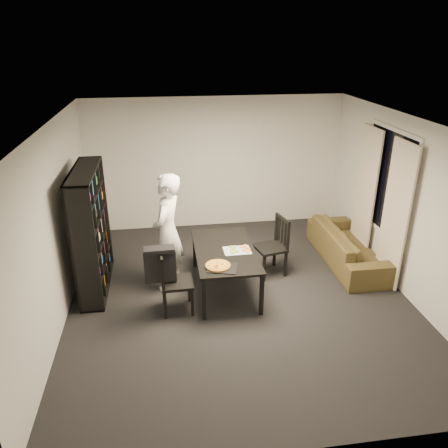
{
  "coord_description": "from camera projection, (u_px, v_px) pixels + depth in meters",
  "views": [
    {
      "loc": [
        -1.04,
        -5.57,
        3.67
      ],
      "look_at": [
        -0.18,
        0.34,
        1.05
      ],
      "focal_mm": 35.0,
      "sensor_mm": 36.0,
      "label": 1
    }
  ],
  "objects": [
    {
      "name": "pizza_slices",
      "position": [
        239.0,
        249.0,
        6.56
      ],
      "size": [
        0.44,
        0.4,
        0.01
      ],
      "primitive_type": null,
      "rotation": [
        0.0,
        0.0,
        0.27
      ],
      "color": "gold",
      "rests_on": "dining_table"
    },
    {
      "name": "draped_jacket",
      "position": [
        160.0,
        263.0,
        5.97
      ],
      "size": [
        0.44,
        0.2,
        0.52
      ],
      "rotation": [
        0.0,
        0.0,
        1.61
      ],
      "color": "black",
      "rests_on": "chair_left"
    },
    {
      "name": "chair_left",
      "position": [
        170.0,
        278.0,
        6.09
      ],
      "size": [
        0.45,
        0.45,
        0.94
      ],
      "rotation": [
        0.0,
        0.0,
        1.61
      ],
      "color": "black",
      "rests_on": "room"
    },
    {
      "name": "room",
      "position": [
        240.0,
        217.0,
        6.13
      ],
      "size": [
        5.01,
        5.51,
        2.61
      ],
      "color": "black",
      "rests_on": "ground"
    },
    {
      "name": "kitchen_towel",
      "position": [
        237.0,
        250.0,
        6.54
      ],
      "size": [
        0.41,
        0.31,
        0.01
      ],
      "primitive_type": "cube",
      "rotation": [
        0.0,
        0.0,
        0.02
      ],
      "color": "silver",
      "rests_on": "dining_table"
    },
    {
      "name": "bookshelf",
      "position": [
        91.0,
        231.0,
        6.53
      ],
      "size": [
        0.35,
        1.5,
        1.9
      ],
      "primitive_type": "cube",
      "color": "black",
      "rests_on": "room"
    },
    {
      "name": "chair_right",
      "position": [
        275.0,
        242.0,
        7.09
      ],
      "size": [
        0.55,
        0.55,
        0.98
      ],
      "rotation": [
        0.0,
        0.0,
        -1.34
      ],
      "color": "black",
      "rests_on": "room"
    },
    {
      "name": "person",
      "position": [
        168.0,
        233.0,
        6.56
      ],
      "size": [
        0.64,
        0.78,
        1.84
      ],
      "primitive_type": "imported",
      "rotation": [
        0.0,
        0.0,
        -1.91
      ],
      "color": "white",
      "rests_on": "room"
    },
    {
      "name": "curtain_left",
      "position": [
        395.0,
        215.0,
        6.58
      ],
      "size": [
        0.03,
        0.7,
        2.25
      ],
      "primitive_type": "cube",
      "color": "beige",
      "rests_on": "room"
    },
    {
      "name": "pepperoni_pizza",
      "position": [
        218.0,
        266.0,
        6.07
      ],
      "size": [
        0.35,
        0.35,
        0.03
      ],
      "rotation": [
        0.0,
        0.0,
        0.15
      ],
      "color": "#A67030",
      "rests_on": "dining_table"
    },
    {
      "name": "baking_tray",
      "position": [
        222.0,
        268.0,
        6.05
      ],
      "size": [
        0.47,
        0.42,
        0.01
      ],
      "primitive_type": "cube",
      "rotation": [
        0.0,
        0.0,
        -0.27
      ],
      "color": "black",
      "rests_on": "dining_table"
    },
    {
      "name": "sofa",
      "position": [
        348.0,
        246.0,
        7.53
      ],
      "size": [
        0.8,
        2.05,
        0.6
      ],
      "primitive_type": "imported",
      "rotation": [
        0.0,
        0.0,
        1.57
      ],
      "color": "#44351B",
      "rests_on": "room"
    },
    {
      "name": "curtain_right",
      "position": [
        365.0,
        192.0,
        7.52
      ],
      "size": [
        0.03,
        0.7,
        2.25
      ],
      "primitive_type": "cube",
      "color": "beige",
      "rests_on": "room"
    },
    {
      "name": "window_frame",
      "position": [
        387.0,
        182.0,
        6.92
      ],
      "size": [
        0.03,
        1.52,
        1.72
      ],
      "primitive_type": "cube",
      "color": "white",
      "rests_on": "room"
    },
    {
      "name": "dining_table",
      "position": [
        225.0,
        253.0,
        6.6
      ],
      "size": [
        0.9,
        1.62,
        0.68
      ],
      "color": "black",
      "rests_on": "room"
    },
    {
      "name": "window_pane",
      "position": [
        388.0,
        182.0,
        6.92
      ],
      "size": [
        0.02,
        1.4,
        1.6
      ],
      "primitive_type": "cube",
      "color": "black",
      "rests_on": "room"
    }
  ]
}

